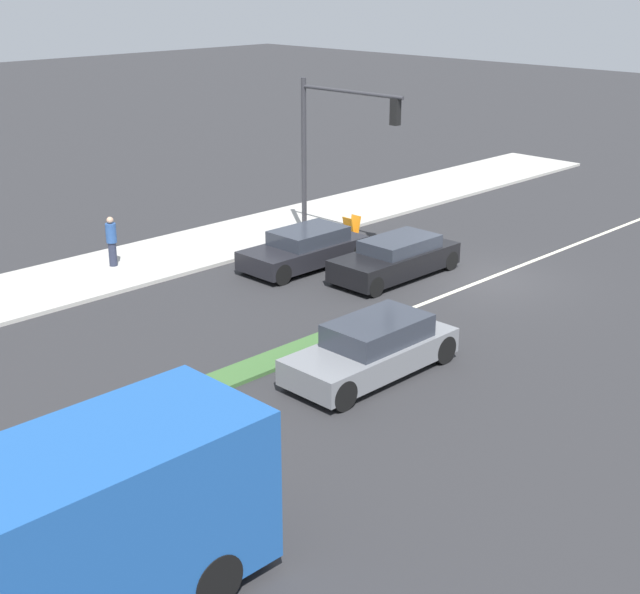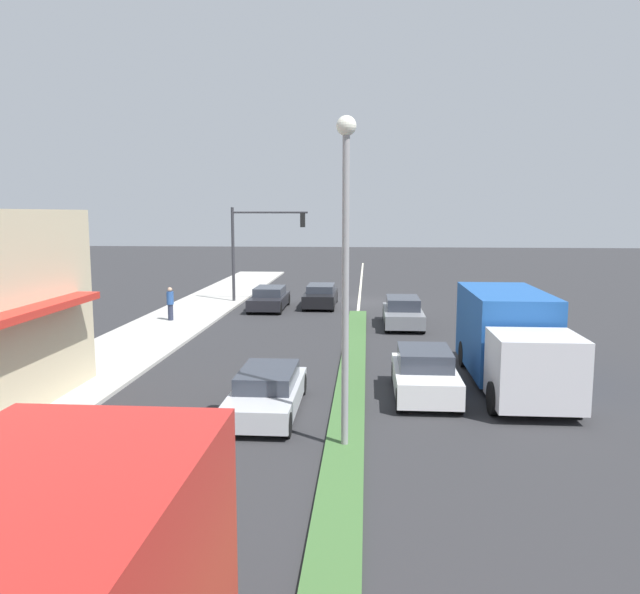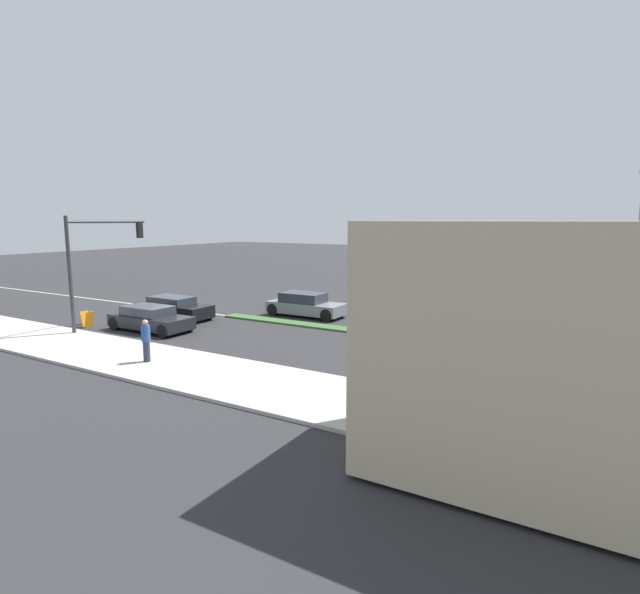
{
  "view_description": "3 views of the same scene",
  "coord_description": "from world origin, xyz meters",
  "px_view_note": "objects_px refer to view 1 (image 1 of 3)",
  "views": [
    {
      "loc": [
        -15.17,
        22.51,
        9.1
      ],
      "look_at": [
        -1.14,
        8.54,
        1.89
      ],
      "focal_mm": 50.0,
      "sensor_mm": 36.0,
      "label": 1
    },
    {
      "loc": [
        -0.48,
        37.53,
        5.38
      ],
      "look_at": [
        1.61,
        10.08,
        1.67
      ],
      "focal_mm": 35.0,
      "sensor_mm": 36.0,
      "label": 2
    },
    {
      "loc": [
        21.83,
        22.97,
        5.5
      ],
      "look_at": [
        1.57,
        11.02,
        1.88
      ],
      "focal_mm": 28.0,
      "sensor_mm": 36.0,
      "label": 3
    }
  ],
  "objects_px": {
    "pedestrian": "(112,240)",
    "suv_black": "(396,258)",
    "warning_aframe_sign": "(352,228)",
    "suv_grey": "(373,349)",
    "delivery_truck": "(43,553)",
    "sedan_dark": "(305,249)",
    "traffic_signal_main": "(333,135)"
  },
  "relations": [
    {
      "from": "warning_aframe_sign",
      "to": "suv_black",
      "type": "distance_m",
      "value": 4.48
    },
    {
      "from": "pedestrian",
      "to": "sedan_dark",
      "type": "xyz_separation_m",
      "value": [
        -4.2,
        -4.65,
        -0.37
      ]
    },
    {
      "from": "suv_black",
      "to": "sedan_dark",
      "type": "xyz_separation_m",
      "value": [
        2.8,
        1.3,
        -0.01
      ]
    },
    {
      "from": "suv_black",
      "to": "suv_grey",
      "type": "xyz_separation_m",
      "value": [
        -4.4,
        5.99,
        0.04
      ]
    },
    {
      "from": "traffic_signal_main",
      "to": "delivery_truck",
      "type": "xyz_separation_m",
      "value": [
        -11.12,
        17.17,
        -2.43
      ]
    },
    {
      "from": "pedestrian",
      "to": "traffic_signal_main",
      "type": "bearing_deg",
      "value": -113.47
    },
    {
      "from": "traffic_signal_main",
      "to": "suv_black",
      "type": "bearing_deg",
      "value": 163.9
    },
    {
      "from": "delivery_truck",
      "to": "suv_grey",
      "type": "relative_size",
      "value": 1.65
    },
    {
      "from": "warning_aframe_sign",
      "to": "delivery_truck",
      "type": "relative_size",
      "value": 0.11
    },
    {
      "from": "warning_aframe_sign",
      "to": "suv_grey",
      "type": "relative_size",
      "value": 0.18
    },
    {
      "from": "sedan_dark",
      "to": "delivery_truck",
      "type": "bearing_deg",
      "value": 124.15
    },
    {
      "from": "pedestrian",
      "to": "warning_aframe_sign",
      "type": "xyz_separation_m",
      "value": [
        -3.07,
        -8.08,
        -0.56
      ]
    },
    {
      "from": "delivery_truck",
      "to": "pedestrian",
      "type": "bearing_deg",
      "value": -35.41
    },
    {
      "from": "suv_grey",
      "to": "warning_aframe_sign",
      "type": "bearing_deg",
      "value": -44.28
    },
    {
      "from": "pedestrian",
      "to": "suv_grey",
      "type": "bearing_deg",
      "value": 179.8
    },
    {
      "from": "delivery_truck",
      "to": "suv_black",
      "type": "bearing_deg",
      "value": -65.83
    },
    {
      "from": "pedestrian",
      "to": "delivery_truck",
      "type": "height_order",
      "value": "delivery_truck"
    },
    {
      "from": "warning_aframe_sign",
      "to": "suv_black",
      "type": "xyz_separation_m",
      "value": [
        -3.93,
        2.14,
        0.19
      ]
    },
    {
      "from": "traffic_signal_main",
      "to": "suv_black",
      "type": "height_order",
      "value": "traffic_signal_main"
    },
    {
      "from": "pedestrian",
      "to": "suv_grey",
      "type": "distance_m",
      "value": 11.4
    },
    {
      "from": "suv_black",
      "to": "suv_grey",
      "type": "height_order",
      "value": "suv_grey"
    },
    {
      "from": "delivery_truck",
      "to": "sedan_dark",
      "type": "distance_m",
      "value": 17.84
    },
    {
      "from": "suv_black",
      "to": "warning_aframe_sign",
      "type": "bearing_deg",
      "value": -28.54
    },
    {
      "from": "warning_aframe_sign",
      "to": "suv_black",
      "type": "bearing_deg",
      "value": 151.46
    },
    {
      "from": "warning_aframe_sign",
      "to": "suv_black",
      "type": "height_order",
      "value": "suv_black"
    },
    {
      "from": "pedestrian",
      "to": "suv_grey",
      "type": "height_order",
      "value": "pedestrian"
    },
    {
      "from": "pedestrian",
      "to": "suv_black",
      "type": "relative_size",
      "value": 0.37
    },
    {
      "from": "traffic_signal_main",
      "to": "pedestrian",
      "type": "bearing_deg",
      "value": 66.53
    },
    {
      "from": "warning_aframe_sign",
      "to": "sedan_dark",
      "type": "relative_size",
      "value": 0.19
    },
    {
      "from": "delivery_truck",
      "to": "suv_grey",
      "type": "bearing_deg",
      "value": -74.44
    },
    {
      "from": "delivery_truck",
      "to": "sedan_dark",
      "type": "xyz_separation_m",
      "value": [
        10.0,
        -14.74,
        -0.86
      ]
    },
    {
      "from": "traffic_signal_main",
      "to": "warning_aframe_sign",
      "type": "distance_m",
      "value": 3.62
    }
  ]
}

